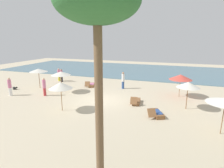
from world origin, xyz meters
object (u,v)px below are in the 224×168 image
object	(u,v)px
umbrella_0	(61,73)
person_0	(123,80)
person_1	(44,87)
person_4	(61,75)
lounger_2	(136,101)
umbrella_3	(188,85)
umbrella_2	(38,70)
dog	(15,88)
lounger_1	(91,85)
umbrella_4	(61,85)
umbrella_5	(181,77)
person_2	(59,75)
person_3	(10,86)
palm_1	(97,5)
lounger_0	(157,113)

from	to	relation	value
umbrella_0	person_0	world-z (taller)	umbrella_0
person_1	person_4	distance (m)	5.92
lounger_2	umbrella_3	bearing A→B (deg)	1.13
umbrella_2	dog	world-z (taller)	umbrella_2
person_4	person_1	bearing A→B (deg)	-71.34
umbrella_0	lounger_1	world-z (taller)	umbrella_0
umbrella_2	umbrella_4	xyz separation A→B (m)	(6.28, -4.89, -0.02)
person_0	person_4	xyz separation A→B (m)	(-8.40, 0.55, -0.12)
dog	person_4	bearing A→B (deg)	60.23
person_1	dog	distance (m)	4.79
umbrella_0	umbrella_4	size ratio (longest dim) A/B	0.97
umbrella_5	lounger_2	bearing A→B (deg)	-137.40
umbrella_0	person_0	xyz separation A→B (m)	(5.62, 3.47, -1.03)
lounger_1	person_1	distance (m)	5.53
umbrella_4	person_2	distance (m)	10.82
person_1	person_2	world-z (taller)	person_1
person_2	person_3	bearing A→B (deg)	-95.45
person_2	palm_1	distance (m)	19.37
umbrella_0	lounger_1	distance (m)	4.10
umbrella_5	lounger_1	size ratio (longest dim) A/B	1.21
umbrella_5	person_3	xyz separation A→B (m)	(-15.64, -5.04, -1.01)
lounger_0	lounger_1	world-z (taller)	lounger_0
umbrella_5	person_4	world-z (taller)	umbrella_5
umbrella_4	umbrella_5	size ratio (longest dim) A/B	1.03
umbrella_0	person_2	size ratio (longest dim) A/B	1.30
lounger_2	person_2	size ratio (longest dim) A/B	1.01
umbrella_4	palm_1	size ratio (longest dim) A/B	0.31
lounger_0	person_3	world-z (taller)	person_3
lounger_2	person_2	xyz separation A→B (m)	(-11.46, 5.22, 0.67)
person_4	lounger_2	bearing A→B (deg)	-24.18
person_3	palm_1	size ratio (longest dim) A/B	0.25
umbrella_0	lounger_0	world-z (taller)	umbrella_0
umbrella_3	umbrella_4	size ratio (longest dim) A/B	0.97
umbrella_0	person_2	xyz separation A→B (m)	(-3.43, 4.39, -1.15)
umbrella_0	umbrella_5	distance (m)	11.78
umbrella_4	person_2	world-z (taller)	umbrella_4
person_2	dog	xyz separation A→B (m)	(-2.13, -5.22, -0.68)
umbrella_0	umbrella_5	size ratio (longest dim) A/B	1.01
umbrella_2	lounger_2	distance (m)	11.61
person_0	umbrella_2	bearing A→B (deg)	-162.27
umbrella_4	palm_1	bearing A→B (deg)	-45.01
umbrella_3	umbrella_2	bearing A→B (deg)	174.96
person_1	dog	xyz separation A→B (m)	(-4.67, 0.75, -0.75)
person_3	lounger_1	bearing A→B (deg)	44.34
lounger_2	umbrella_2	bearing A→B (deg)	172.82
person_1	palm_1	world-z (taller)	palm_1
dog	person_3	bearing A→B (deg)	-51.40
lounger_2	person_4	bearing A→B (deg)	155.82
umbrella_2	lounger_2	xyz separation A→B (m)	(11.37, -1.43, -1.86)
umbrella_2	person_0	size ratio (longest dim) A/B	1.16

